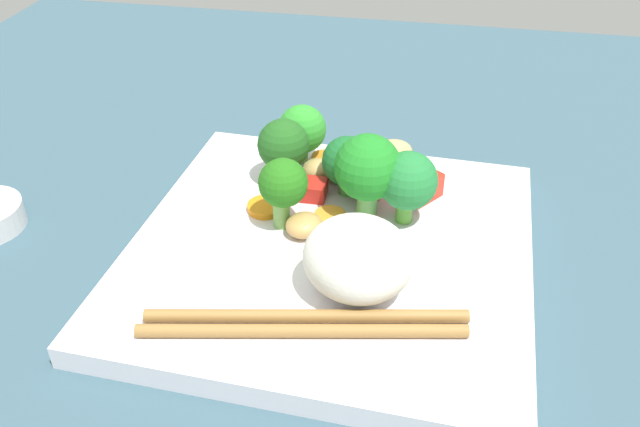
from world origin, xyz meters
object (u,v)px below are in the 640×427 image
Objects in this scene: square_plate at (331,252)px; rice_mound at (358,258)px; chopstick_pair at (308,324)px; broccoli_floret_4 at (284,146)px; carrot_slice_2 at (330,216)px.

rice_mound is at bearing -151.46° from square_plate.
broccoli_floret_4 is at bearing 97.33° from chopstick_pair.
rice_mound reaches higher than chopstick_pair.
square_plate is at bearing -145.07° from broccoli_floret_4.
carrot_slice_2 is (-4.64, -4.73, -3.12)cm from broccoli_floret_4.
rice_mound is at bearing -147.47° from broccoli_floret_4.
rice_mound is 5.39cm from chopstick_pair.
chopstick_pair is (-16.83, -5.62, -2.93)cm from broccoli_floret_4.
rice_mound is 14.96cm from broccoli_floret_4.
square_plate is 1.40× the size of chopstick_pair.
broccoli_floret_4 reaches higher than carrot_slice_2.
chopstick_pair is at bearing -161.54° from broccoli_floret_4.
chopstick_pair is (-9.15, -0.26, 1.30)cm from square_plate.
square_plate is 5.14× the size of broccoli_floret_4.
square_plate is 6.68cm from rice_mound.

